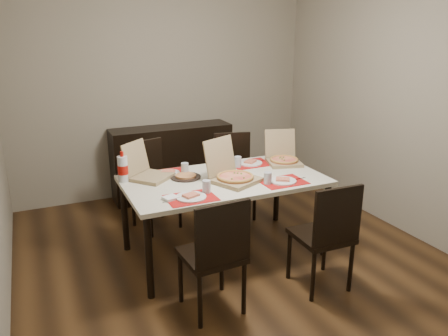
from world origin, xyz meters
The scene contains 19 objects.
ground centered at (0.00, 0.00, -0.01)m, with size 3.80×4.00×0.02m, color #452B15.
room_walls centered at (0.00, 0.43, 1.73)m, with size 3.84×4.02×2.62m.
sideboard centered at (0.00, 1.78, 0.45)m, with size 1.50×0.40×0.90m, color black.
dining_table centered at (-0.03, 0.11, 0.68)m, with size 1.80×1.00×0.75m.
chair_near_left centered at (-0.48, -0.72, 0.51)m, with size 0.44×0.44×0.93m.
chair_near_right centered at (0.45, -0.80, 0.51)m, with size 0.43×0.43×0.93m.
chair_far_left centered at (-0.48, 1.00, 0.51)m, with size 0.52×0.52×0.93m.
chair_far_right centered at (0.47, 0.94, 0.51)m, with size 0.51×0.51×0.93m.
setting_near_left centered at (-0.45, -0.20, 0.77)m, with size 0.44×0.30×0.11m.
setting_near_right centered at (0.36, -0.19, 0.77)m, with size 0.45×0.30×0.11m.
setting_far_left centered at (-0.44, 0.43, 0.77)m, with size 0.46×0.30×0.11m.
setting_far_right centered at (0.35, 0.40, 0.77)m, with size 0.47×0.30×0.11m.
napkin_loose centered at (0.00, 0.13, 0.76)m, with size 0.12×0.11×0.02m, color white.
pizza_box_center centered at (0.00, 0.01, 0.81)m, with size 0.50×0.52×0.37m.
pizza_box_right centered at (0.71, 0.30, 0.80)m, with size 0.40×0.42×0.32m.
pizza_box_left centered at (-0.67, 0.41, 0.81)m, with size 0.48×0.49×0.33m.
faina_plate centered at (-0.35, 0.27, 0.76)m, with size 0.28×0.28×0.03m.
dip_bowl centered at (0.06, 0.29, 0.77)m, with size 0.14×0.14×0.03m, color white.
soda_bottle centered at (-0.89, 0.40, 0.87)m, with size 0.09×0.09×0.28m.
Camera 1 is at (-1.59, -3.32, 2.05)m, focal length 35.00 mm.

